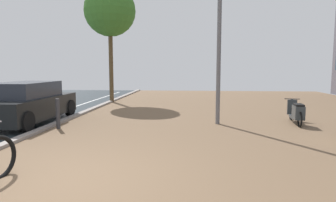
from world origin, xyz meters
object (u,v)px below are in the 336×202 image
lamp_post (219,27)px  bollard_far (58,114)px  parked_car_near (28,103)px  scooter_mid (297,113)px  street_tree (110,11)px

lamp_post → bollard_far: lamp_post is taller
parked_car_near → bollard_far: 1.74m
scooter_mid → street_tree: size_ratio=0.29×
scooter_mid → lamp_post: (-2.61, -0.13, 2.81)m
scooter_mid → lamp_post: bearing=-177.1°
lamp_post → street_tree: size_ratio=0.91×
parked_car_near → street_tree: (1.16, 6.35, 4.24)m
scooter_mid → parked_car_near: (-9.07, -0.43, 0.28)m
parked_car_near → lamp_post: bearing=2.6°
scooter_mid → bollard_far: bearing=-170.1°
lamp_post → scooter_mid: bearing=2.9°
parked_car_near → street_tree: bearing=79.6°
scooter_mid → bollard_far: (-7.60, -1.32, 0.07)m
bollard_far → parked_car_near: bearing=148.7°
parked_car_near → street_tree: size_ratio=0.65×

